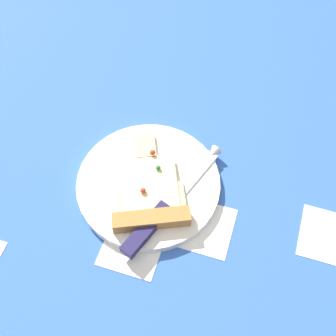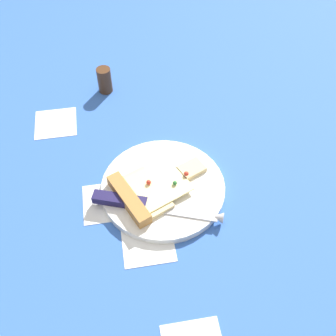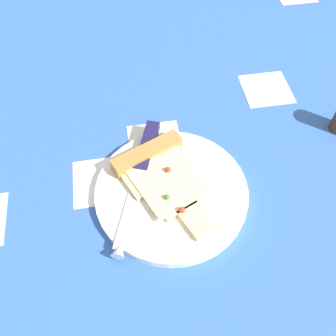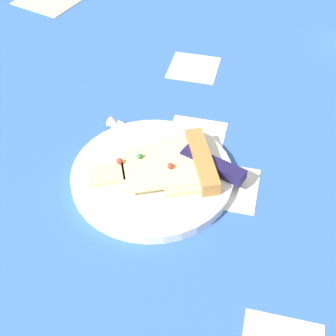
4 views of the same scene
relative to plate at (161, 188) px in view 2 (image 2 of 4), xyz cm
name	(u,v)px [view 2 (image 2 of 4)]	position (x,y,z in cm)	size (l,w,h in cm)	color
ground_plane	(124,172)	(7.06, 6.76, -2.26)	(147.40, 147.40, 3.00)	#3360B7
plate	(161,188)	(0.00, 0.00, 0.00)	(23.62, 23.62, 1.52)	white
pizza_slice	(149,189)	(-1.07, 2.40, 1.53)	(14.67, 19.07, 2.24)	beige
knife	(143,205)	(-4.16, 4.10, 1.36)	(10.18, 23.27, 2.45)	silver
pepper_shaker	(103,80)	(31.48, 8.76, 2.32)	(3.27, 3.27, 6.16)	#4C2D19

